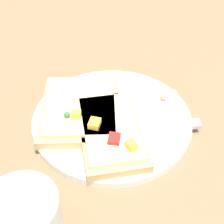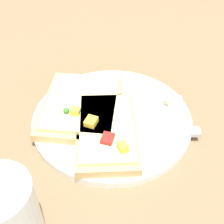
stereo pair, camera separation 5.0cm
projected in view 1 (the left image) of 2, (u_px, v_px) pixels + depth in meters
name	position (u px, v px, depth m)	size (l,w,h in m)	color
ground_plane	(112.00, 122.00, 0.51)	(4.00, 4.00, 0.00)	#7F6647
plate	(112.00, 119.00, 0.51)	(0.26, 0.26, 0.01)	white
fork	(112.00, 102.00, 0.53)	(0.19, 0.12, 0.01)	#B7B7BC
knife	(145.00, 128.00, 0.48)	(0.20, 0.10, 0.01)	#B7B7BC
pizza_slice_main	(81.00, 108.00, 0.50)	(0.17, 0.19, 0.03)	tan
pizza_slice_corner	(110.00, 131.00, 0.47)	(0.16, 0.18, 0.03)	tan
crumb_scatter	(117.00, 108.00, 0.51)	(0.14, 0.09, 0.01)	tan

